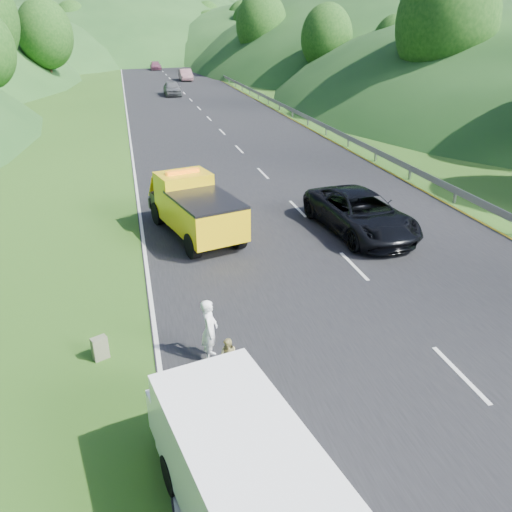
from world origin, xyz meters
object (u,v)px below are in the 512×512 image
object	(u,v)px
tow_truck	(194,207)
white_van	(250,488)
child	(229,374)
suitcase	(100,348)
woman	(211,358)
passing_suv	(359,232)

from	to	relation	value
tow_truck	white_van	world-z (taller)	tow_truck
tow_truck	child	bearing A→B (deg)	-107.34
tow_truck	suitcase	size ratio (longest dim) A/B	9.53
child	woman	bearing A→B (deg)	151.02
tow_truck	woman	size ratio (longest dim) A/B	3.57
suitcase	child	bearing A→B (deg)	-25.09
tow_truck	woman	distance (m)	8.17
tow_truck	suitcase	distance (m)	8.18
child	suitcase	distance (m)	3.29
child	passing_suv	xyz separation A→B (m)	(6.80, 7.44, 0.00)
tow_truck	passing_suv	xyz separation A→B (m)	(6.35, -1.33, -1.16)
child	suitcase	size ratio (longest dim) A/B	1.56
tow_truck	white_van	size ratio (longest dim) A/B	0.95
woman	passing_suv	world-z (taller)	woman
white_van	passing_suv	distance (m)	13.79
woman	child	bearing A→B (deg)	-141.77
woman	suitcase	bearing A→B (deg)	90.09
tow_truck	woman	bearing A→B (deg)	-109.89
child	suitcase	bearing A→B (deg)	-168.10
white_van	woman	bearing A→B (deg)	76.26
child	tow_truck	bearing A→B (deg)	124.05
tow_truck	child	world-z (taller)	tow_truck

